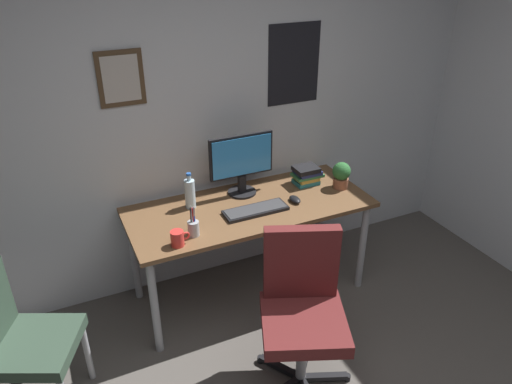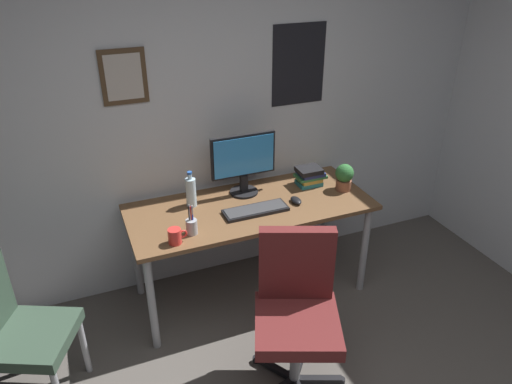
% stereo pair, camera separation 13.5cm
% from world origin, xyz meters
% --- Properties ---
extents(wall_back, '(4.40, 0.10, 2.60)m').
position_xyz_m(wall_back, '(-0.00, 2.15, 1.30)').
color(wall_back, silver).
rests_on(wall_back, ground_plane).
extents(desk, '(1.65, 0.69, 0.73)m').
position_xyz_m(desk, '(0.15, 1.73, 0.65)').
color(desk, brown).
rests_on(desk, ground_plane).
extents(office_chair, '(0.60, 0.61, 0.95)m').
position_xyz_m(office_chair, '(0.10, 0.91, 0.53)').
color(office_chair, '#591E1E').
rests_on(office_chair, ground_plane).
extents(side_chair, '(0.56, 0.56, 0.88)m').
position_xyz_m(side_chair, '(-1.34, 1.33, 0.50)').
color(side_chair, '#334738').
rests_on(side_chair, ground_plane).
extents(monitor, '(0.46, 0.20, 0.43)m').
position_xyz_m(monitor, '(0.17, 1.91, 0.97)').
color(monitor, black).
rests_on(monitor, desk).
extents(keyboard, '(0.43, 0.15, 0.03)m').
position_xyz_m(keyboard, '(0.15, 1.63, 0.74)').
color(keyboard, black).
rests_on(keyboard, desk).
extents(computer_mouse, '(0.06, 0.11, 0.04)m').
position_xyz_m(computer_mouse, '(0.45, 1.64, 0.75)').
color(computer_mouse, black).
rests_on(computer_mouse, desk).
extents(water_bottle, '(0.07, 0.07, 0.25)m').
position_xyz_m(water_bottle, '(-0.22, 1.87, 0.84)').
color(water_bottle, silver).
rests_on(water_bottle, desk).
extents(coffee_mug_near, '(0.12, 0.08, 0.10)m').
position_xyz_m(coffee_mug_near, '(-0.43, 1.47, 0.78)').
color(coffee_mug_near, red).
rests_on(coffee_mug_near, desk).
extents(potted_plant, '(0.13, 0.13, 0.20)m').
position_xyz_m(potted_plant, '(0.85, 1.69, 0.83)').
color(potted_plant, brown).
rests_on(potted_plant, desk).
extents(pen_cup, '(0.07, 0.07, 0.20)m').
position_xyz_m(pen_cup, '(-0.31, 1.53, 0.78)').
color(pen_cup, '#9EA0A5').
rests_on(pen_cup, desk).
extents(book_stack_left, '(0.21, 0.16, 0.14)m').
position_xyz_m(book_stack_left, '(0.66, 1.85, 0.80)').
color(book_stack_left, '#26727A').
rests_on(book_stack_left, desk).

